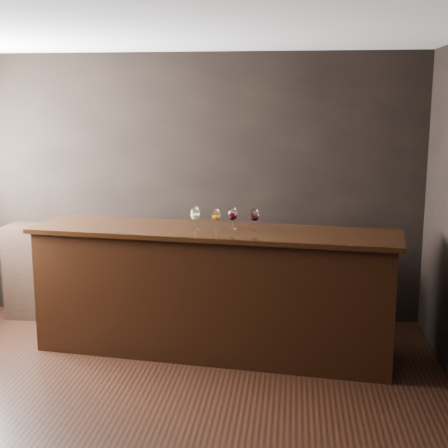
# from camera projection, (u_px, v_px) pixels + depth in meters

# --- Properties ---
(ground) EXTENTS (5.00, 5.00, 0.00)m
(ground) POSITION_uv_depth(u_px,v_px,m) (133.00, 413.00, 4.69)
(ground) COLOR black
(ground) RESTS_ON ground
(room_shell) EXTENTS (5.02, 4.52, 2.81)m
(room_shell) POSITION_uv_depth(u_px,v_px,m) (98.00, 171.00, 4.47)
(room_shell) COLOR black
(room_shell) RESTS_ON ground
(bar_counter) EXTENTS (3.28, 1.06, 1.13)m
(bar_counter) POSITION_uv_depth(u_px,v_px,m) (213.00, 294.00, 5.73)
(bar_counter) COLOR black
(bar_counter) RESTS_ON ground
(bar_top) EXTENTS (3.40, 1.15, 0.04)m
(bar_top) POSITION_uv_depth(u_px,v_px,m) (212.00, 232.00, 5.62)
(bar_top) COLOR black
(bar_top) RESTS_ON bar_counter
(back_bar_shelf) EXTENTS (2.79, 0.40, 1.00)m
(back_bar_shelf) POSITION_uv_depth(u_px,v_px,m) (136.00, 274.00, 6.62)
(back_bar_shelf) COLOR black
(back_bar_shelf) RESTS_ON ground
(glass_white) EXTENTS (0.09, 0.09, 0.20)m
(glass_white) POSITION_uv_depth(u_px,v_px,m) (195.00, 214.00, 5.60)
(glass_white) COLOR white
(glass_white) RESTS_ON bar_top
(glass_amber) EXTENTS (0.08, 0.08, 0.18)m
(glass_amber) POSITION_uv_depth(u_px,v_px,m) (216.00, 216.00, 5.60)
(glass_amber) COLOR white
(glass_amber) RESTS_ON bar_top
(glass_red_a) EXTENTS (0.08, 0.08, 0.20)m
(glass_red_a) POSITION_uv_depth(u_px,v_px,m) (233.00, 215.00, 5.58)
(glass_red_a) COLOR white
(glass_red_a) RESTS_ON bar_top
(glass_red_b) EXTENTS (0.08, 0.08, 0.18)m
(glass_red_b) POSITION_uv_depth(u_px,v_px,m) (255.00, 216.00, 5.57)
(glass_red_b) COLOR white
(glass_red_b) RESTS_ON bar_top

